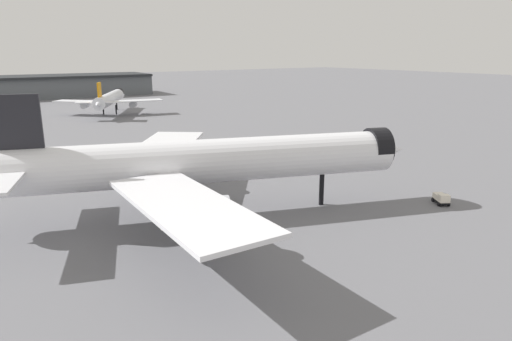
# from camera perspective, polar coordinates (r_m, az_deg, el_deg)

# --- Properties ---
(ground) EXTENTS (900.00, 900.00, 0.00)m
(ground) POSITION_cam_1_polar(r_m,az_deg,el_deg) (69.66, -3.82, -5.46)
(ground) COLOR slate
(airliner_near_gate) EXTENTS (64.65, 57.64, 18.72)m
(airliner_near_gate) POSITION_cam_1_polar(r_m,az_deg,el_deg) (66.97, -6.92, 1.01)
(airliner_near_gate) COLOR white
(airliner_near_gate) RESTS_ON ground
(airliner_far_taxiway) EXTENTS (37.54, 41.81, 13.28)m
(airliner_far_taxiway) POSITION_cam_1_polar(r_m,az_deg,el_deg) (187.85, -17.89, 8.55)
(airliner_far_taxiway) COLOR silver
(airliner_far_taxiway) RESTS_ON ground
(service_truck_front) EXTENTS (5.90, 4.79, 3.00)m
(service_truck_front) POSITION_cam_1_polar(r_m,az_deg,el_deg) (98.67, -25.76, 0.13)
(service_truck_front) COLOR black
(service_truck_front) RESTS_ON ground
(baggage_tug_wing) EXTENTS (3.16, 3.56, 1.85)m
(baggage_tug_wing) POSITION_cam_1_polar(r_m,az_deg,el_deg) (79.41, 22.25, -3.26)
(baggage_tug_wing) COLOR black
(baggage_tug_wing) RESTS_ON ground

